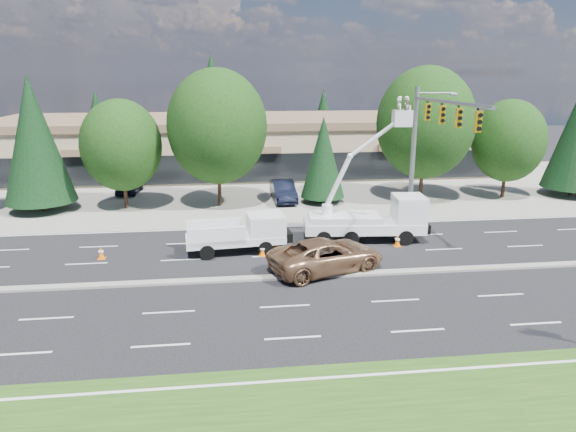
{
  "coord_description": "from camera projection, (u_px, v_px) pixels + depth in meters",
  "views": [
    {
      "loc": [
        -2.26,
        -23.64,
        9.87
      ],
      "look_at": [
        0.85,
        2.87,
        2.4
      ],
      "focal_mm": 32.0,
      "sensor_mm": 36.0,
      "label": 1
    }
  ],
  "objects": [
    {
      "name": "tree_back_a",
      "position": [
        97.0,
        121.0,
        62.53
      ],
      "size": [
        4.01,
        4.01,
        7.91
      ],
      "color": "#332114",
      "rests_on": "ground"
    },
    {
      "name": "traffic_cone_c",
      "position": [
        277.0,
        244.0,
        29.57
      ],
      "size": [
        0.4,
        0.4,
        0.7
      ],
      "color": "orange",
      "rests_on": "ground"
    },
    {
      "name": "tree_front_b",
      "position": [
        34.0,
        139.0,
        36.65
      ],
      "size": [
        4.99,
        4.99,
        9.83
      ],
      "color": "#332114",
      "rests_on": "ground"
    },
    {
      "name": "traffic_cone_b",
      "position": [
        262.0,
        250.0,
        28.57
      ],
      "size": [
        0.4,
        0.4,
        0.7
      ],
      "color": "orange",
      "rests_on": "ground"
    },
    {
      "name": "ground",
      "position": [
        278.0,
        278.0,
        25.52
      ],
      "size": [
        140.0,
        140.0,
        0.0
      ],
      "primitive_type": "plane",
      "color": "black",
      "rests_on": "ground"
    },
    {
      "name": "parked_car_west",
      "position": [
        129.0,
        185.0,
        43.4
      ],
      "size": [
        1.99,
        4.13,
        1.36
      ],
      "primitive_type": "imported",
      "rotation": [
        0.0,
        0.0,
        -0.1
      ],
      "color": "black",
      "rests_on": "ground"
    },
    {
      "name": "tree_front_c",
      "position": [
        121.0,
        145.0,
        37.46
      ],
      "size": [
        5.85,
        5.85,
        8.12
      ],
      "color": "#332114",
      "rests_on": "ground"
    },
    {
      "name": "tree_back_d",
      "position": [
        414.0,
        107.0,
        66.66
      ],
      "size": [
        5.25,
        5.25,
        10.35
      ],
      "color": "#332114",
      "rests_on": "ground"
    },
    {
      "name": "tree_front_f",
      "position": [
        425.0,
        123.0,
        39.68
      ],
      "size": [
        7.53,
        7.53,
        10.45
      ],
      "color": "#332114",
      "rests_on": "ground"
    },
    {
      "name": "tree_back_c",
      "position": [
        323.0,
        118.0,
        65.67
      ],
      "size": [
        4.02,
        4.02,
        7.92
      ],
      "color": "#332114",
      "rests_on": "ground"
    },
    {
      "name": "tree_front_d",
      "position": [
        217.0,
        127.0,
        37.91
      ],
      "size": [
        7.41,
        7.41,
        10.28
      ],
      "color": "#332114",
      "rests_on": "ground"
    },
    {
      "name": "utility_pickup",
      "position": [
        243.0,
        237.0,
        29.16
      ],
      "size": [
        5.71,
        2.6,
        2.12
      ],
      "rotation": [
        0.0,
        0.0,
        0.1
      ],
      "color": "white",
      "rests_on": "ground"
    },
    {
      "name": "road_median",
      "position": [
        278.0,
        277.0,
        25.5
      ],
      "size": [
        120.0,
        0.55,
        0.12
      ],
      "primitive_type": "cube",
      "color": "gray",
      "rests_on": "ground"
    },
    {
      "name": "minivan",
      "position": [
        327.0,
        255.0,
        26.33
      ],
      "size": [
        6.62,
        4.64,
        1.68
      ],
      "primitive_type": "imported",
      "rotation": [
        0.0,
        0.0,
        1.91
      ],
      "color": "#946948",
      "rests_on": "ground"
    },
    {
      "name": "tree_back_b",
      "position": [
        212.0,
        101.0,
        63.49
      ],
      "size": [
        6.14,
        6.14,
        12.11
      ],
      "color": "#332114",
      "rests_on": "ground"
    },
    {
      "name": "traffic_cone_a",
      "position": [
        101.0,
        253.0,
        28.12
      ],
      "size": [
        0.4,
        0.4,
        0.7
      ],
      "color": "orange",
      "rests_on": "ground"
    },
    {
      "name": "signal_mast",
      "position": [
        427.0,
        137.0,
        31.75
      ],
      "size": [
        2.76,
        10.16,
        9.0
      ],
      "color": "gray",
      "rests_on": "ground"
    },
    {
      "name": "strip_mall",
      "position": [
        250.0,
        143.0,
        53.43
      ],
      "size": [
        50.4,
        15.4,
        5.5
      ],
      "color": "tan",
      "rests_on": "ground"
    },
    {
      "name": "tree_front_e",
      "position": [
        323.0,
        157.0,
        39.46
      ],
      "size": [
        3.41,
        3.41,
        6.73
      ],
      "color": "#332114",
      "rests_on": "ground"
    },
    {
      "name": "concrete_apron",
      "position": [
        255.0,
        190.0,
        44.65
      ],
      "size": [
        140.0,
        22.0,
        0.01
      ],
      "primitive_type": "cube",
      "color": "gray",
      "rests_on": "ground"
    },
    {
      "name": "parked_car_east",
      "position": [
        283.0,
        191.0,
        40.83
      ],
      "size": [
        1.86,
        4.9,
        1.6
      ],
      "primitive_type": "imported",
      "rotation": [
        0.0,
        0.0,
        0.04
      ],
      "color": "black",
      "rests_on": "ground"
    },
    {
      "name": "traffic_cone_d",
      "position": [
        397.0,
        241.0,
        30.17
      ],
      "size": [
        0.4,
        0.4,
        0.7
      ],
      "color": "orange",
      "rests_on": "ground"
    },
    {
      "name": "tree_front_g",
      "position": [
        509.0,
        141.0,
        40.86
      ],
      "size": [
        5.71,
        5.71,
        7.92
      ],
      "color": "#332114",
      "rests_on": "ground"
    },
    {
      "name": "bucket_truck",
      "position": [
        375.0,
        211.0,
        30.9
      ],
      "size": [
        7.37,
        2.88,
        8.59
      ],
      "rotation": [
        0.0,
        0.0,
        -0.09
      ],
      "color": "white",
      "rests_on": "ground"
    }
  ]
}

